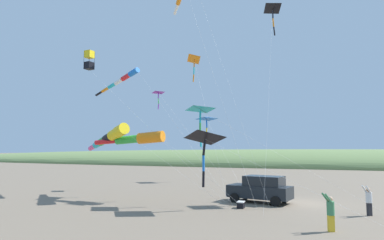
{
  "coord_description": "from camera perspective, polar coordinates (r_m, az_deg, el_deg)",
  "views": [
    {
      "loc": [
        24.56,
        1.21,
        3.7
      ],
      "look_at": [
        -0.53,
        -8.43,
        6.06
      ],
      "focal_mm": 31.21,
      "sensor_mm": 36.0,
      "label": 1
    }
  ],
  "objects": [
    {
      "name": "ground_plane",
      "position": [
        24.87,
        18.5,
        -13.32
      ],
      "size": [
        600.0,
        600.0,
        0.0
      ],
      "primitive_type": "plane",
      "color": "#756654"
    },
    {
      "name": "dune_ridge_grassy",
      "position": [
        79.66,
        20.29,
        -7.38
      ],
      "size": [
        28.0,
        240.0,
        7.44
      ],
      "primitive_type": "ellipsoid",
      "color": "#6B844C",
      "rests_on": "ground_plane"
    },
    {
      "name": "parked_car",
      "position": [
        24.19,
        11.66,
        -11.44
      ],
      "size": [
        2.77,
        4.59,
        1.85
      ],
      "color": "black",
      "rests_on": "ground_plane"
    },
    {
      "name": "cooler_box",
      "position": [
        21.91,
        8.36,
        -14.13
      ],
      "size": [
        0.62,
        0.42,
        0.42
      ],
      "color": "black",
      "rests_on": "ground_plane"
    },
    {
      "name": "person_adult_flyer",
      "position": [
        16.82,
        22.58,
        -14.09
      ],
      "size": [
        0.54,
        0.61,
        1.72
      ],
      "color": "gold",
      "rests_on": "ground_plane"
    },
    {
      "name": "person_child_grey_jacket",
      "position": [
        21.56,
        27.97,
        -11.87
      ],
      "size": [
        0.58,
        0.6,
        1.68
      ],
      "color": "#232328",
      "rests_on": "ground_plane"
    },
    {
      "name": "kite_delta_rainbow_low_near",
      "position": [
        30.54,
        13.7,
        17.94
      ],
      "size": [
        9.79,
        1.94,
        16.0
      ],
      "color": "black",
      "rests_on": "ground_plane"
    },
    {
      "name": "kite_delta_long_streamer_left",
      "position": [
        39.37,
        2.51,
        0.17
      ],
      "size": [
        12.09,
        8.01,
        7.63
      ],
      "color": "blue",
      "rests_on": "ground_plane"
    },
    {
      "name": "kite_box_black_fish_shape",
      "position": [
        29.93,
        -17.14,
        9.73
      ],
      "size": [
        0.92,
        12.46,
        12.02
      ],
      "color": "yellow",
      "rests_on": "ground_plane"
    },
    {
      "name": "kite_delta_striped_overhead",
      "position": [
        32.77,
        -5.71,
        4.65
      ],
      "size": [
        3.11,
        8.98,
        9.42
      ],
      "color": "purple",
      "rests_on": "ground_plane"
    },
    {
      "name": "kite_delta_magenta_far_left",
      "position": [
        20.76,
        2.28,
        -3.11
      ],
      "size": [
        2.94,
        10.87,
        4.96
      ],
      "color": "black",
      "rests_on": "ground_plane"
    },
    {
      "name": "kite_delta_purple_drifting",
      "position": [
        22.93,
        1.48,
        1.8
      ],
      "size": [
        2.66,
        11.96,
        6.78
      ],
      "color": "#1EB7C6",
      "rests_on": "ground_plane"
    },
    {
      "name": "kite_windsock_white_trailing",
      "position": [
        25.13,
        -9.15,
        -3.17
      ],
      "size": [
        0.87,
        11.79,
        5.03
      ],
      "color": "orange",
      "rests_on": "ground_plane"
    },
    {
      "name": "kite_windsock_green_low_center",
      "position": [
        26.43,
        -13.73,
        -2.75
      ],
      "size": [
        3.58,
        12.94,
        5.62
      ],
      "color": "yellow",
      "rests_on": "ground_plane"
    },
    {
      "name": "kite_windsock_red_high_left",
      "position": [
        31.04,
        -11.98,
        6.73
      ],
      "size": [
        5.44,
        15.14,
        10.74
      ],
      "color": "blue",
      "rests_on": "ground_plane"
    },
    {
      "name": "kite_delta_orange_high_right",
      "position": [
        29.61,
        0.45,
        10.26
      ],
      "size": [
        4.74,
        4.76,
        11.95
      ],
      "color": "orange",
      "rests_on": "ground_plane"
    }
  ]
}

